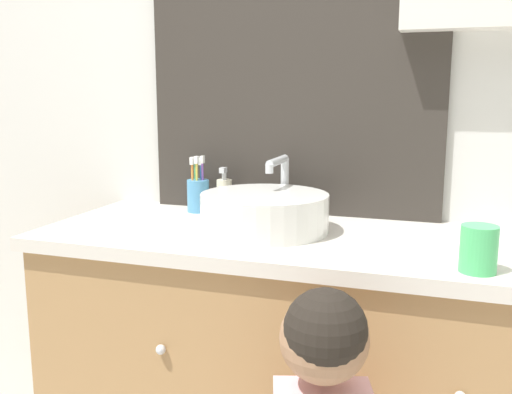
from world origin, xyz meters
TOP-DOWN VIEW (x-y plane):
  - wall_back at (0.02, 0.62)m, footprint 3.20×0.18m
  - vanity_counter at (0.00, 0.33)m, footprint 1.49×0.54m
  - sink_basin at (-0.16, 0.34)m, footprint 0.33×0.38m
  - toothbrush_holder at (-0.43, 0.51)m, footprint 0.07×0.07m
  - soap_dispenser at (-0.35, 0.52)m, footprint 0.05×0.05m
  - drinking_cup at (0.35, 0.14)m, footprint 0.07×0.07m

SIDE VIEW (x-z plane):
  - vanity_counter at x=0.00m, z-range 0.00..0.87m
  - drinking_cup at x=0.35m, z-range 0.87..0.96m
  - sink_basin at x=-0.16m, z-range 0.83..1.01m
  - soap_dispenser at x=-0.35m, z-range 0.85..0.99m
  - toothbrush_holder at x=-0.43m, z-range 0.84..1.01m
  - wall_back at x=0.02m, z-range 0.03..2.53m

